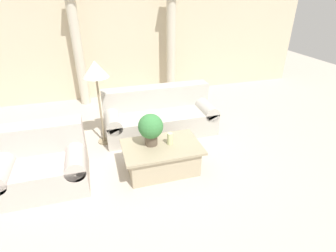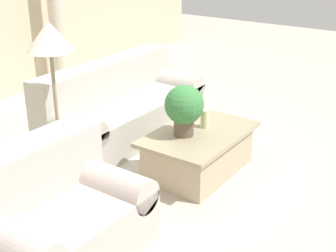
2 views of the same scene
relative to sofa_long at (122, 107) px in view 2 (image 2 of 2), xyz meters
The scene contains 8 objects.
ground_plane 1.04m from the sofa_long, 113.83° to the right, with size 16.00×16.00×0.00m, color #BCB2A3.
sofa_long is the anchor object (origin of this frame).
loveseat 2.27m from the sofa_long, 152.01° to the right, with size 1.21×0.88×0.86m.
coffee_table 1.28m from the sofa_long, 103.14° to the right, with size 1.18×0.76×0.44m.
potted_plant 1.29m from the sofa_long, 110.49° to the right, with size 0.38×0.38×0.50m.
pillar_candle 1.24m from the sofa_long, 97.19° to the right, with size 0.08×0.08×0.18m.
floor_lamp 1.48m from the sofa_long, behind, with size 0.43×0.43×1.52m.
column_right 2.25m from the sofa_long, 66.72° to the left, with size 0.32×0.32×2.39m.
Camera 2 is at (-3.49, -2.49, 2.26)m, focal length 50.00 mm.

